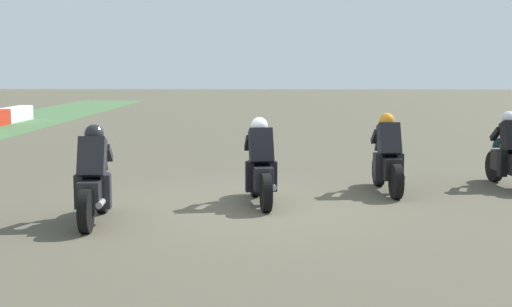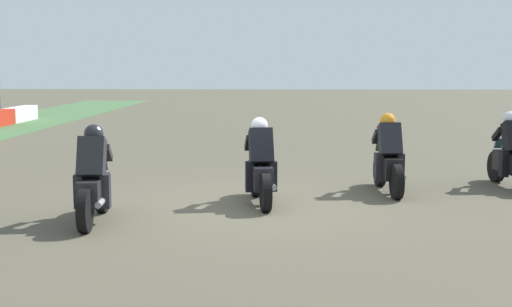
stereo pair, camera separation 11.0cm
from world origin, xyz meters
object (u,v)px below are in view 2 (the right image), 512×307
(rider_lane_c, at_px, (260,168))
(rider_lane_b, at_px, (388,160))
(rider_lane_a, at_px, (512,156))
(rider_lane_d, at_px, (94,182))

(rider_lane_c, bearing_deg, rider_lane_b, -72.85)
(rider_lane_a, xyz_separation_m, rider_lane_c, (-1.75, 4.92, 0.00))
(rider_lane_d, bearing_deg, rider_lane_b, -65.63)
(rider_lane_b, relative_size, rider_lane_d, 1.00)
(rider_lane_b, distance_m, rider_lane_d, 5.61)
(rider_lane_a, bearing_deg, rider_lane_d, 108.09)
(rider_lane_a, bearing_deg, rider_lane_b, 97.61)
(rider_lane_a, xyz_separation_m, rider_lane_d, (-3.26, 7.45, 0.00))
(rider_lane_a, relative_size, rider_lane_c, 1.00)
(rider_lane_b, bearing_deg, rider_lane_d, 114.34)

